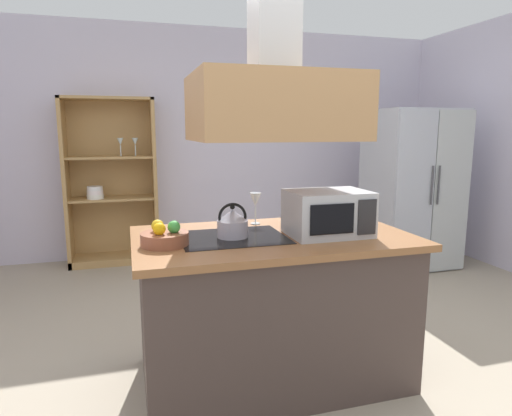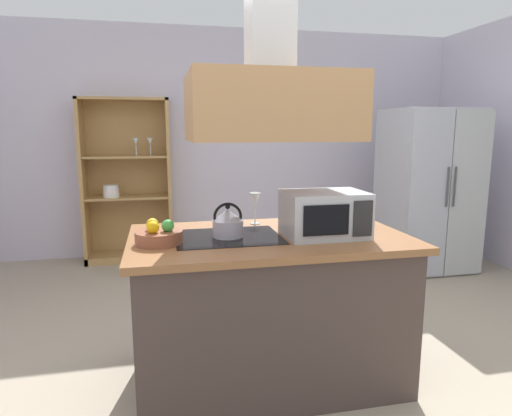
# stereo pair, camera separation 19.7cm
# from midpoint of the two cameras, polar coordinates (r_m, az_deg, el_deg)

# --- Properties ---
(ground_plane) EXTENTS (7.80, 7.80, 0.00)m
(ground_plane) POSITION_cam_midpoint_polar(r_m,az_deg,el_deg) (3.03, 6.44, -19.92)
(ground_plane) COLOR tan
(wall_back) EXTENTS (6.00, 0.12, 2.70)m
(wall_back) POSITION_cam_midpoint_polar(r_m,az_deg,el_deg) (5.55, -3.33, 8.41)
(wall_back) COLOR silver
(wall_back) RESTS_ON ground
(kitchen_island) EXTENTS (1.61, 0.95, 0.90)m
(kitchen_island) POSITION_cam_midpoint_polar(r_m,az_deg,el_deg) (2.74, 3.70, -12.62)
(kitchen_island) COLOR #473833
(kitchen_island) RESTS_ON ground
(range_hood) EXTENTS (0.90, 0.70, 1.25)m
(range_hood) POSITION_cam_midpoint_polar(r_m,az_deg,el_deg) (2.54, 4.05, 15.33)
(range_hood) COLOR tan
(refrigerator) EXTENTS (0.90, 0.77, 1.72)m
(refrigerator) POSITION_cam_midpoint_polar(r_m,az_deg,el_deg) (5.17, 22.27, 2.12)
(refrigerator) COLOR #B4B9C1
(refrigerator) RESTS_ON ground
(dish_cabinet) EXTENTS (0.98, 0.40, 1.85)m
(dish_cabinet) POSITION_cam_midpoint_polar(r_m,az_deg,el_deg) (5.31, -15.19, 2.30)
(dish_cabinet) COLOR tan
(dish_cabinet) RESTS_ON ground
(kettle) EXTENTS (0.18, 0.18, 0.20)m
(kettle) POSITION_cam_midpoint_polar(r_m,az_deg,el_deg) (2.53, -1.42, -1.92)
(kettle) COLOR #B8B0C2
(kettle) RESTS_ON kitchen_island
(cutting_board) EXTENTS (0.36, 0.27, 0.02)m
(cutting_board) POSITION_cam_midpoint_polar(r_m,az_deg,el_deg) (2.99, 10.28, -1.67)
(cutting_board) COLOR white
(cutting_board) RESTS_ON kitchen_island
(microwave) EXTENTS (0.46, 0.35, 0.26)m
(microwave) POSITION_cam_midpoint_polar(r_m,az_deg,el_deg) (2.59, 10.97, -0.77)
(microwave) COLOR #B7BABF
(microwave) RESTS_ON kitchen_island
(wine_glass_on_counter) EXTENTS (0.08, 0.08, 0.21)m
(wine_glass_on_counter) POSITION_cam_midpoint_polar(r_m,az_deg,el_deg) (2.87, 1.84, 0.89)
(wine_glass_on_counter) COLOR silver
(wine_glass_on_counter) RESTS_ON kitchen_island
(fruit_bowl) EXTENTS (0.26, 0.26, 0.13)m
(fruit_bowl) POSITION_cam_midpoint_polar(r_m,az_deg,el_deg) (2.43, -10.14, -3.51)
(fruit_bowl) COLOR brown
(fruit_bowl) RESTS_ON kitchen_island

